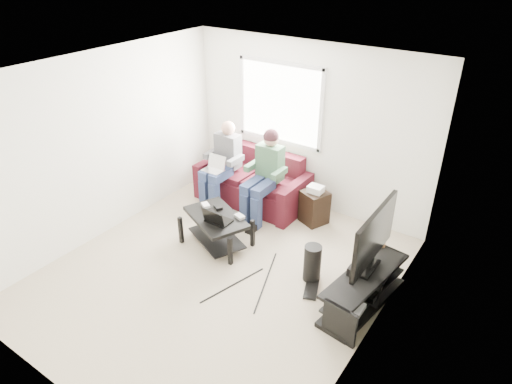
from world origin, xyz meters
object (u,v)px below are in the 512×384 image
tv_stand (363,291)px  coffee_table (216,223)px  subwoofer (312,263)px  end_table (314,206)px  tv (374,237)px  sofa (254,184)px

tv_stand → coffee_table: bearing=-179.6°
tv_stand → subwoofer: subwoofer is taller
tv_stand → subwoofer: bearing=174.4°
end_table → coffee_table: bearing=-123.2°
subwoofer → end_table: bearing=117.0°
tv_stand → tv: (-0.00, 0.10, 0.71)m
sofa → end_table: (1.13, -0.02, -0.03)m
tv → end_table: tv is taller
tv_stand → subwoofer: size_ratio=2.82×
tv → subwoofer: bearing=-177.6°
subwoofer → tv: bearing=2.4°
tv → end_table: size_ratio=1.78×
tv → subwoofer: 0.98m
coffee_table → subwoofer: bearing=3.3°
coffee_table → end_table: 1.56m
coffee_table → tv_stand: 2.20m
subwoofer → end_table: size_ratio=0.81×
coffee_table → end_table: bearing=56.8°
sofa → end_table: 1.13m
tv → end_table: (-1.34, 1.19, -0.63)m
tv_stand → end_table: bearing=136.1°
sofa → end_table: size_ratio=2.89×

